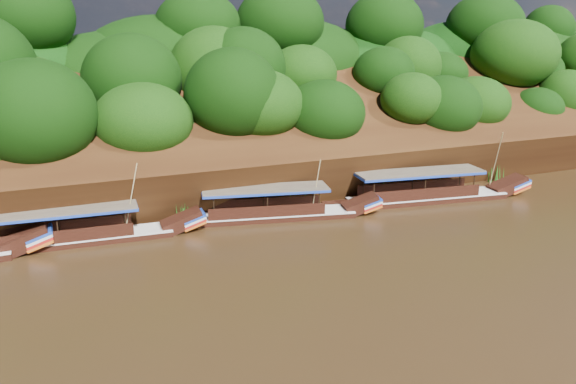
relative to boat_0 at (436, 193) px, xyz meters
name	(u,v)px	position (x,y,z in m)	size (l,w,h in m)	color
ground	(343,256)	(-11.83, -6.88, -0.54)	(160.00, 160.00, 0.00)	black
riverbank	(226,149)	(-11.84, 15.85, 1.35)	(120.00, 30.06, 19.40)	black
boat_0	(436,193)	(0.00, 0.00, 0.00)	(14.88, 4.28, 5.77)	black
boat_1	(285,211)	(-12.26, 0.70, -0.04)	(13.04, 4.56, 4.63)	black
boat_2	(85,234)	(-25.29, 1.31, -0.04)	(14.13, 2.89, 5.11)	black
reeds	(237,202)	(-15.10, 2.68, 0.37)	(49.97, 2.37, 2.05)	#286C1B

